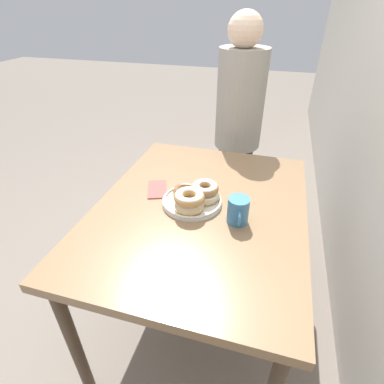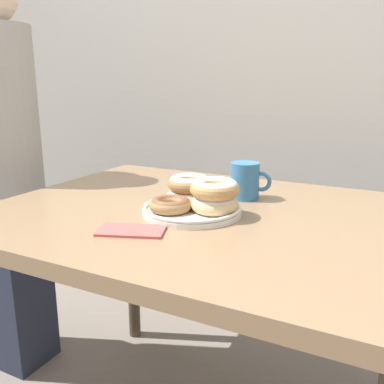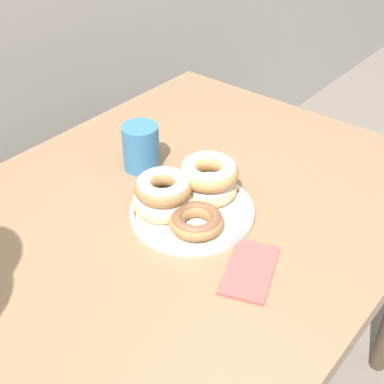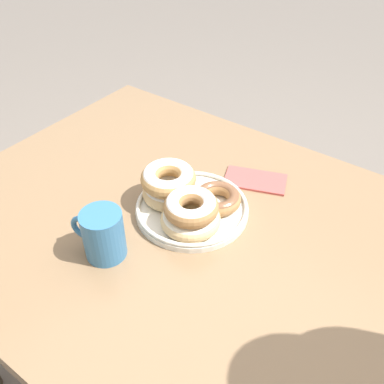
{
  "view_description": "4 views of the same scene",
  "coord_description": "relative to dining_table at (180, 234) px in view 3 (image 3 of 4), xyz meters",
  "views": [
    {
      "loc": [
        1.03,
        0.62,
        1.52
      ],
      "look_at": [
        -0.01,
        0.33,
        0.82
      ],
      "focal_mm": 28.0,
      "sensor_mm": 36.0,
      "label": 1
    },
    {
      "loc": [
        0.49,
        -0.64,
        1.1
      ],
      "look_at": [
        -0.01,
        0.33,
        0.82
      ],
      "focal_mm": 40.0,
      "sensor_mm": 36.0,
      "label": 2
    },
    {
      "loc": [
        -0.69,
        -0.23,
        1.46
      ],
      "look_at": [
        -0.01,
        0.33,
        0.82
      ],
      "focal_mm": 50.0,
      "sensor_mm": 36.0,
      "label": 3
    },
    {
      "loc": [
        -0.44,
        0.92,
        1.43
      ],
      "look_at": [
        -0.01,
        0.33,
        0.82
      ],
      "focal_mm": 40.0,
      "sensor_mm": 36.0,
      "label": 4
    }
  ],
  "objects": [
    {
      "name": "coffee_mug",
      "position": [
        0.07,
        0.17,
        0.13
      ],
      "size": [
        0.12,
        0.09,
        0.11
      ],
      "color": "teal",
      "rests_on": "dining_table"
    },
    {
      "name": "donut_plate",
      "position": [
        0.0,
        -0.03,
        0.12
      ],
      "size": [
        0.27,
        0.27,
        0.1
      ],
      "color": "silver",
      "rests_on": "dining_table"
    },
    {
      "name": "dining_table",
      "position": [
        0.0,
        0.0,
        0.0
      ],
      "size": [
        1.14,
        0.89,
        0.76
      ],
      "color": "#846647",
      "rests_on": "ground_plane"
    },
    {
      "name": "napkin",
      "position": [
        -0.07,
        -0.23,
        0.08
      ],
      "size": [
        0.17,
        0.13,
        0.01
      ],
      "color": "#BC4C47",
      "rests_on": "dining_table"
    }
  ]
}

